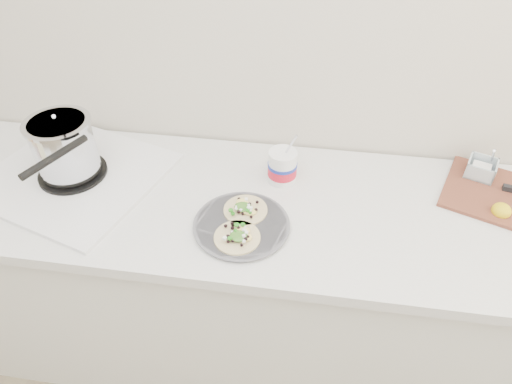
# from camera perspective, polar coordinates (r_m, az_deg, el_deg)

# --- Properties ---
(counter) EXTENTS (2.44, 0.66, 0.90)m
(counter) POSITION_cam_1_polar(r_m,az_deg,el_deg) (1.82, 0.78, -11.43)
(counter) COLOR silver
(counter) RESTS_ON ground
(stove) EXTENTS (0.69, 0.66, 0.27)m
(stove) POSITION_cam_1_polar(r_m,az_deg,el_deg) (1.64, -22.48, 4.11)
(stove) COLOR silver
(stove) RESTS_ON counter
(taco_plate) EXTENTS (0.30, 0.30, 0.04)m
(taco_plate) POSITION_cam_1_polar(r_m,az_deg,el_deg) (1.39, -1.83, -3.91)
(taco_plate) COLOR #595960
(taco_plate) RESTS_ON counter
(tub) EXTENTS (0.10, 0.10, 0.22)m
(tub) POSITION_cam_1_polar(r_m,az_deg,el_deg) (1.52, 3.42, 3.46)
(tub) COLOR white
(tub) RESTS_ON counter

